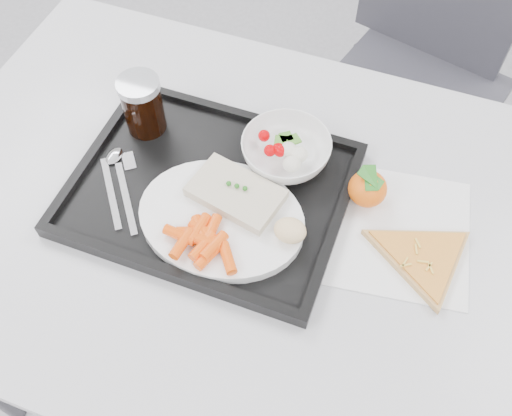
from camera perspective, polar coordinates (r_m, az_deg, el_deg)
The scene contains 14 objects.
table at distance 1.00m, azimuth 0.20°, elevation -2.84°, with size 1.20×0.80×0.75m.
chair at distance 1.58m, azimuth 16.24°, elevation 14.56°, with size 0.51×0.52×0.93m.
tray at distance 0.96m, azimuth -4.60°, elevation 1.79°, with size 0.45×0.35×0.03m.
dinner_plate at distance 0.91m, azimuth -3.47°, elevation -1.04°, with size 0.27×0.27×0.02m.
fish_fillet at distance 0.91m, azimuth -2.02°, elevation 1.51°, with size 0.16×0.12×0.03m.
bread_roll at distance 0.87m, azimuth 3.43°, elevation -2.25°, with size 0.05×0.05×0.03m.
salad_bowl at distance 0.97m, azimuth 3.03°, elevation 5.75°, with size 0.15×0.15×0.05m.
cola_glass at distance 1.02m, azimuth -11.29°, elevation 10.14°, with size 0.07×0.07×0.11m.
cutlery at distance 0.99m, azimuth -13.61°, elevation 2.84°, with size 0.13×0.16×0.01m.
napkin at distance 0.95m, azimuth 13.27°, elevation -2.17°, with size 0.28×0.27×0.00m.
tangerine at distance 0.94m, azimuth 11.10°, elevation 1.92°, with size 0.07×0.07×0.07m.
pizza_slice at distance 0.92m, azimuth 16.33°, elevation -4.76°, with size 0.23×0.23×0.02m.
carrot_pile at distance 0.87m, azimuth -5.40°, elevation -3.18°, with size 0.13×0.09×0.02m.
salad_contents at distance 0.95m, azimuth 3.01°, elevation 5.61°, with size 0.09×0.08×0.02m.
Camera 1 is at (0.17, -0.18, 1.54)m, focal length 40.00 mm.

